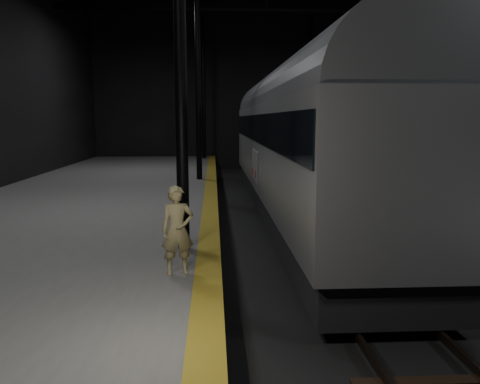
{
  "coord_description": "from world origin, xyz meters",
  "views": [
    {
      "loc": [
        -3.14,
        -14.03,
        3.81
      ],
      "look_at": [
        -2.47,
        -2.45,
        2.0
      ],
      "focal_mm": 35.0,
      "sensor_mm": 36.0,
      "label": 1
    }
  ],
  "objects": [
    {
      "name": "train",
      "position": [
        -0.0,
        3.74,
        3.2
      ],
      "size": [
        3.21,
        21.44,
        5.73
      ],
      "color": "#ADAFB5",
      "rests_on": "ground"
    },
    {
      "name": "track",
      "position": [
        0.0,
        0.0,
        0.07
      ],
      "size": [
        2.4,
        43.0,
        0.24
      ],
      "color": "#3F3328",
      "rests_on": "ground"
    },
    {
      "name": "platform_left",
      "position": [
        -7.5,
        0.0,
        0.5
      ],
      "size": [
        9.0,
        43.8,
        1.0
      ],
      "primitive_type": "cube",
      "color": "#555553",
      "rests_on": "ground"
    },
    {
      "name": "ground",
      "position": [
        0.0,
        0.0,
        0.0
      ],
      "size": [
        44.0,
        44.0,
        0.0
      ],
      "primitive_type": "plane",
      "color": "black",
      "rests_on": "ground"
    },
    {
      "name": "tactile_strip",
      "position": [
        -3.25,
        0.0,
        1.0
      ],
      "size": [
        0.5,
        43.8,
        0.01
      ],
      "primitive_type": "cube",
      "color": "olive",
      "rests_on": "platform_left"
    },
    {
      "name": "woman",
      "position": [
        -3.8,
        -5.69,
        1.81
      ],
      "size": [
        0.66,
        0.51,
        1.63
      ],
      "primitive_type": "imported",
      "rotation": [
        0.0,
        0.0,
        0.21
      ],
      "color": "#9A8F5E",
      "rests_on": "platform_left"
    }
  ]
}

